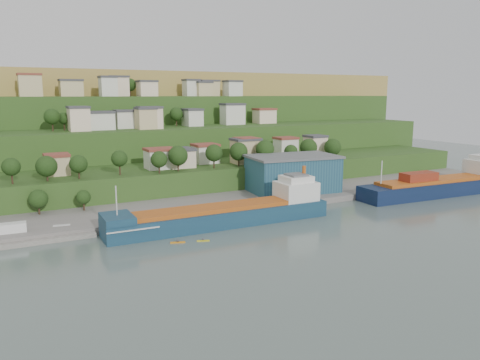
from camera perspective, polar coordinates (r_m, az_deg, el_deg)
ground at (r=124.96m, az=0.16°, el=-6.34°), size 500.00×500.00×0.00m
quay at (r=158.00m, az=1.80°, el=-2.76°), size 220.00×26.00×4.00m
pebble_beach at (r=132.62m, az=-26.38°, el=-6.46°), size 40.00×18.00×2.40m
hillside at (r=282.31m, az=-16.15°, el=2.70°), size 360.00×210.88×96.00m
cargo_ship_near at (r=131.34m, az=-1.46°, el=-4.30°), size 64.91×11.17×16.65m
cargo_ship_far at (r=186.36m, az=23.64°, el=-0.72°), size 67.07×14.79×18.08m
warehouse at (r=166.81m, az=6.43°, el=0.83°), size 33.00×22.47×12.80m
caravan at (r=130.55m, az=-26.05°, el=-5.42°), size 6.94×3.22×3.17m
dinghy at (r=132.47m, az=-20.90°, el=-5.34°), size 4.51×2.32×0.86m
kayak_orange at (r=116.95m, az=-7.60°, el=-7.48°), size 3.69×1.71×0.92m
kayak_yellow at (r=117.62m, az=-4.51°, el=-7.33°), size 3.16×1.66×0.79m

